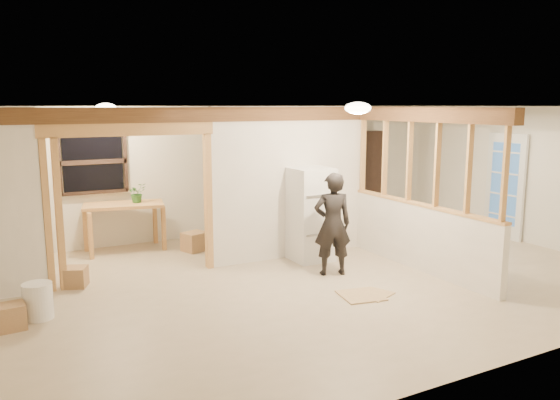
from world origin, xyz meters
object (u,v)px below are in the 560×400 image
woman (332,224)px  bookshelf (362,176)px  work_table (125,227)px  refrigerator (311,214)px  shop_vac (34,259)px

woman → bookshelf: size_ratio=0.79×
work_table → refrigerator: bearing=-25.8°
refrigerator → woman: (-0.13, -0.82, 0.01)m
refrigerator → work_table: bearing=142.2°
refrigerator → shop_vac: 4.26m
refrigerator → work_table: size_ratio=1.14×
woman → shop_vac: woman is taller
work_table → shop_vac: bearing=-135.5°
work_table → shop_vac: (-1.53, -0.97, -0.12)m
woman → work_table: woman is taller
woman → work_table: 3.76m
refrigerator → work_table: refrigerator is taller
refrigerator → bookshelf: bearing=39.7°
refrigerator → bookshelf: (2.63, 2.18, 0.22)m
work_table → shop_vac: 1.81m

